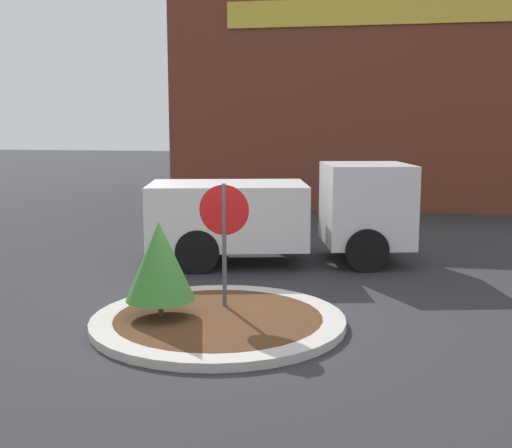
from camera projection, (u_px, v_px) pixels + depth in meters
name	position (u px, v px, depth m)	size (l,w,h in m)	color
ground_plane	(218.00, 325.00, 9.97)	(120.00, 120.00, 0.00)	#2D2D30
traffic_island	(218.00, 321.00, 9.96)	(3.95, 3.95, 0.13)	#BCB7AD
stop_sign	(224.00, 224.00, 10.33)	(0.82, 0.07, 2.15)	#4C4C51
island_shrub	(160.00, 261.00, 9.85)	(1.07, 1.07, 1.49)	brown
utility_truck	(283.00, 211.00, 14.27)	(6.04, 3.29, 2.21)	white
storefront_building	(375.00, 104.00, 24.97)	(14.83, 6.07, 7.64)	brown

